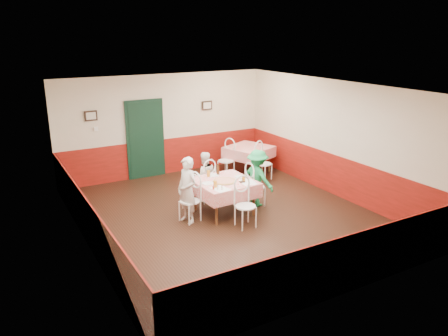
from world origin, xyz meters
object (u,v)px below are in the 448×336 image
chair_far (205,183)px  glass_c (208,174)px  main_table (224,197)px  chair_near (246,206)px  pizza (224,181)px  glass_b (244,178)px  chair_left (190,201)px  diner_far (204,177)px  diner_right (257,178)px  glass_a (215,184)px  beer_bottle (218,170)px  wallet (242,182)px  diner_left (187,190)px  chair_right (255,187)px  chair_second_b (264,164)px  second_table (249,160)px  chair_second_a (226,161)px

chair_far → glass_c: same height
main_table → chair_near: size_ratio=1.36×
pizza → glass_b: (0.39, -0.16, 0.05)m
chair_left → chair_far: size_ratio=1.00×
diner_far → diner_right: diner_right is taller
glass_a → glass_c: size_ratio=1.00×
glass_b → beer_bottle: size_ratio=0.54×
main_table → chair_far: size_ratio=1.36×
diner_far → wallet: bearing=117.3°
chair_near → glass_b: size_ratio=7.02×
diner_left → chair_far: bearing=119.1°
beer_bottle → diner_far: bearing=103.5°
diner_right → chair_right: bearing=75.4°
glass_c → chair_second_b: bearing=25.2°
chair_right → second_table: bearing=-30.5°
chair_far → diner_right: (0.93, -0.82, 0.21)m
chair_right → pizza: size_ratio=1.80×
second_table → glass_c: size_ratio=8.02×
chair_second_b → diner_right: 1.86m
main_table → beer_bottle: beer_bottle is taller
chair_second_a → diner_left: bearing=-65.8°
chair_second_a → chair_near: bearing=-44.0°
second_table → chair_left: bearing=-142.4°
second_table → pizza: pizza is taller
pizza → glass_c: (-0.14, 0.48, 0.05)m
chair_right → diner_left: diner_left is taller
chair_left → chair_second_a: 3.12m
second_table → main_table: bearing=-133.0°
beer_bottle → chair_right: bearing=-27.3°
diner_right → chair_second_b: bearing=-55.6°
diner_right → diner_far: bearing=30.4°
chair_right → wallet: size_ratio=8.18×
glass_a → glass_c: 0.73m
glass_a → glass_c: (0.21, 0.70, 0.00)m
chair_far → beer_bottle: beer_bottle is taller
chair_right → chair_second_a: bearing=-13.5°
chair_far → glass_c: (-0.14, -0.43, 0.38)m
chair_left → glass_a: size_ratio=6.46×
chair_near → diner_left: (-0.93, 0.82, 0.26)m
main_table → diner_right: 0.95m
chair_second_a → diner_left: 3.17m
wallet → chair_second_b: bearing=42.7°
diner_left → diner_right: bearing=75.7°
glass_a → chair_far: bearing=73.2°
pizza → diner_right: (0.92, 0.09, -0.11)m
main_table → pizza: 0.41m
glass_c → beer_bottle: beer_bottle is taller
chair_second_b → beer_bottle: size_ratio=3.76×
pizza → wallet: size_ratio=4.54×
pizza → beer_bottle: beer_bottle is taller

